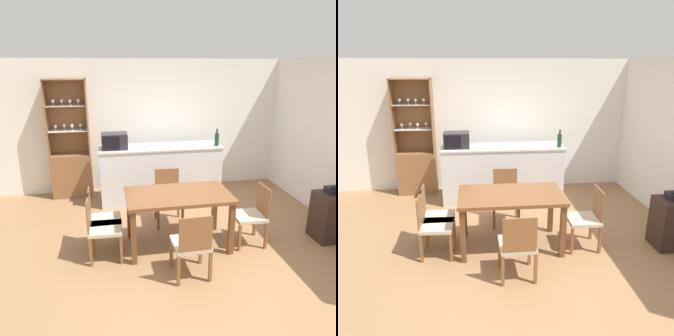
% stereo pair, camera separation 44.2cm
% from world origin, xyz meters
% --- Properties ---
extents(ground_plane, '(18.00, 18.00, 0.00)m').
position_xyz_m(ground_plane, '(0.00, 0.00, 0.00)').
color(ground_plane, '#936B47').
extents(wall_back, '(6.80, 0.06, 2.55)m').
position_xyz_m(wall_back, '(0.00, 2.63, 1.27)').
color(wall_back, white).
rests_on(wall_back, ground_plane).
extents(kitchen_counter, '(2.21, 0.62, 1.03)m').
position_xyz_m(kitchen_counter, '(0.02, 1.91, 0.52)').
color(kitchen_counter, silver).
rests_on(kitchen_counter, ground_plane).
extents(display_cabinet, '(0.73, 0.37, 2.20)m').
position_xyz_m(display_cabinet, '(-1.61, 2.43, 0.62)').
color(display_cabinet, brown).
rests_on(display_cabinet, ground_plane).
extents(dining_table, '(1.41, 0.81, 0.78)m').
position_xyz_m(dining_table, '(-0.02, 0.22, 0.67)').
color(dining_table, brown).
rests_on(dining_table, ground_plane).
extents(dining_chair_side_left_far, '(0.43, 0.43, 0.85)m').
position_xyz_m(dining_chair_side_left_far, '(-1.05, 0.35, 0.43)').
color(dining_chair_side_left_far, '#C1B299').
rests_on(dining_chair_side_left_far, ground_plane).
extents(dining_chair_head_near, '(0.43, 0.43, 0.85)m').
position_xyz_m(dining_chair_head_near, '(-0.02, -0.51, 0.43)').
color(dining_chair_head_near, '#C1B299').
rests_on(dining_chair_head_near, ground_plane).
extents(dining_chair_side_left_near, '(0.43, 0.43, 0.85)m').
position_xyz_m(dining_chair_side_left_near, '(-1.05, 0.10, 0.43)').
color(dining_chair_side_left_near, '#C1B299').
rests_on(dining_chair_side_left_near, ground_plane).
extents(dining_chair_head_far, '(0.44, 0.44, 0.85)m').
position_xyz_m(dining_chair_head_far, '(-0.02, 0.96, 0.43)').
color(dining_chair_head_far, '#C1B299').
rests_on(dining_chair_head_far, ground_plane).
extents(dining_chair_side_right_near, '(0.43, 0.43, 0.85)m').
position_xyz_m(dining_chair_side_right_near, '(1.01, 0.10, 0.43)').
color(dining_chair_side_right_near, '#C1B299').
rests_on(dining_chair_side_right_near, ground_plane).
extents(microwave, '(0.44, 0.35, 0.27)m').
position_xyz_m(microwave, '(-0.80, 1.88, 1.17)').
color(microwave, '#232328').
rests_on(microwave, kitchen_counter).
extents(wine_bottle, '(0.08, 0.08, 0.31)m').
position_xyz_m(wine_bottle, '(1.02, 1.74, 1.15)').
color(wine_bottle, '#193D23').
rests_on(wine_bottle, kitchen_counter).
extents(side_cabinet, '(0.59, 0.41, 0.70)m').
position_xyz_m(side_cabinet, '(2.25, 0.00, 0.35)').
color(side_cabinet, black).
rests_on(side_cabinet, ground_plane).
extents(telephone, '(0.21, 0.19, 0.11)m').
position_xyz_m(telephone, '(2.21, 0.04, 0.74)').
color(telephone, black).
rests_on(telephone, side_cabinet).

